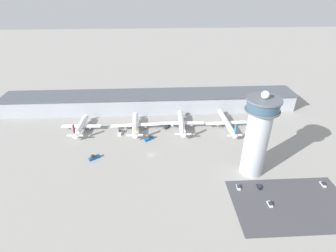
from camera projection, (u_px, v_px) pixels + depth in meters
ground_plane at (151, 155)px, 180.91m from camera, size 1000.00×1000.00×0.00m
terminal_building at (151, 102)px, 237.30m from camera, size 258.56×25.00×16.56m
control_tower at (257, 135)px, 152.13m from camera, size 19.32×19.32×54.56m
parking_lot_surface at (292, 204)px, 141.99m from camera, size 64.00×40.00×0.01m
airplane_gate_alpha at (81, 126)px, 207.69m from camera, size 31.42×32.48×13.43m
airplane_gate_bravo at (135, 125)px, 208.55m from camera, size 38.61×34.93×13.62m
airplane_gate_charlie at (182, 123)px, 210.50m from camera, size 36.71×37.98×14.36m
airplane_gate_delta at (227, 123)px, 211.13m from camera, size 34.07×41.74×13.10m
service_truck_catering at (167, 127)px, 212.77m from camera, size 6.63×6.78×2.85m
service_truck_fuel at (120, 132)px, 204.68m from camera, size 2.54×7.58×2.95m
service_truck_baggage at (94, 157)px, 176.44m from camera, size 7.71×6.35×3.17m
service_truck_water at (149, 138)px, 197.11m from camera, size 7.82×6.57×3.03m
car_white_wagon at (323, 184)px, 154.60m from camera, size 1.81×4.82×1.44m
car_black_suv at (259, 187)px, 152.69m from camera, size 1.79×4.29×1.54m
car_maroon_suv at (270, 204)px, 141.15m from camera, size 2.03×4.39×1.57m
car_navy_sedan at (238, 187)px, 152.53m from camera, size 1.94×4.48×1.49m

